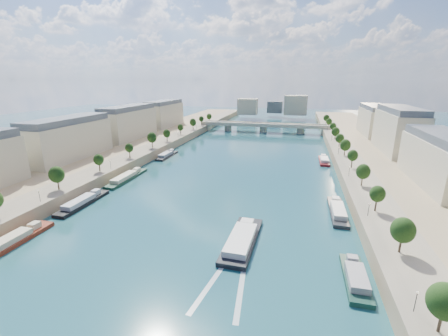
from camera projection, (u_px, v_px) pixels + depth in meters
The scene contains 17 objects.
ground at pixel (235, 169), 155.22m from camera, with size 700.00×700.00×0.00m, color #0C2A37.
quay_left at pixel (113, 156), 171.33m from camera, with size 44.00×520.00×5.00m, color #9E8460.
quay_right at pixel (388, 175), 137.69m from camera, with size 44.00×520.00×5.00m, color #9E8460.
pave_left at pixel (136, 153), 167.10m from camera, with size 14.00×520.00×0.10m, color gray.
pave_right at pixel (354, 167), 140.47m from camera, with size 14.00×520.00×0.10m, color gray.
trees_left at pixel (140, 143), 166.95m from camera, with size 4.80×268.80×8.26m.
trees_right at pixel (348, 151), 148.69m from camera, with size 4.80×268.80×8.26m.
lamps_left at pixel (133, 153), 155.98m from camera, with size 0.36×200.36×4.28m.
lamps_right at pixel (343, 159), 145.39m from camera, with size 0.36×200.36×4.28m.
buildings_left at pixel (103, 128), 181.57m from camera, with size 16.00×226.00×23.20m.
buildings_right at pixel (416, 141), 141.84m from camera, with size 16.00×226.00×23.20m.
skyline at pixel (277, 106), 354.44m from camera, with size 79.00×42.00×22.00m.
bridge at pixel (263, 126), 263.46m from camera, with size 112.00×12.00×8.15m.
tour_barge at pixel (242, 240), 84.84m from camera, with size 8.35×26.91×3.71m.
wake at pixel (228, 279), 69.66m from camera, with size 10.76×26.00×0.04m.
moored_barges_left at pixel (87, 200), 113.41m from camera, with size 5.00×161.98×3.60m.
moored_barges_right at pixel (341, 226), 93.48m from camera, with size 5.00×160.59×3.60m.
Camera 1 is at (30.45, -45.62, 44.67)m, focal length 24.00 mm.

